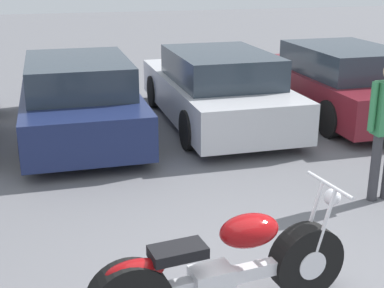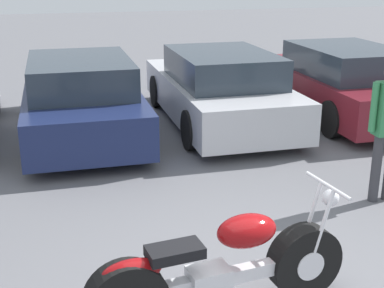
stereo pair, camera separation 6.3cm
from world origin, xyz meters
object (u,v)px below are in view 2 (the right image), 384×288
motorcycle (218,271)px  parked_car_silver (219,89)px  parked_car_navy (81,98)px  parked_car_maroon (341,82)px

motorcycle → parked_car_silver: size_ratio=0.51×
motorcycle → parked_car_silver: 5.73m
parked_car_navy → parked_car_maroon: bearing=0.7°
parked_car_navy → parked_car_silver: (2.46, 0.06, 0.00)m
parked_car_navy → parked_car_silver: same height
parked_car_silver → parked_car_maroon: 2.46m
parked_car_navy → parked_car_maroon: size_ratio=1.00×
parked_car_navy → parked_car_maroon: (4.93, 0.06, 0.00)m
parked_car_navy → parked_car_silver: size_ratio=1.00×
motorcycle → parked_car_maroon: 6.88m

